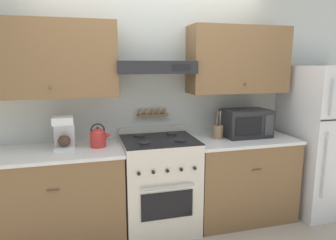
# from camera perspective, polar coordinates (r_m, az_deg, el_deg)

# --- Properties ---
(wall_back) EXTENTS (5.20, 0.46, 2.55)m
(wall_back) POSITION_cam_1_polar(r_m,az_deg,el_deg) (3.22, -3.46, 5.88)
(wall_back) COLOR silver
(wall_back) RESTS_ON ground_plane
(counter_left) EXTENTS (1.24, 0.67, 0.91)m
(counter_left) POSITION_cam_1_polar(r_m,az_deg,el_deg) (3.13, -20.20, -13.53)
(counter_left) COLOR brown
(counter_left) RESTS_ON ground_plane
(counter_right) EXTENTS (1.13, 0.67, 0.91)m
(counter_right) POSITION_cam_1_polar(r_m,az_deg,el_deg) (3.51, 13.55, -10.55)
(counter_right) COLOR brown
(counter_right) RESTS_ON ground_plane
(stove_range) EXTENTS (0.73, 0.68, 1.03)m
(stove_range) POSITION_cam_1_polar(r_m,az_deg,el_deg) (3.17, -1.70, -12.03)
(stove_range) COLOR beige
(stove_range) RESTS_ON ground_plane
(refrigerator) EXTENTS (0.73, 0.76, 1.69)m
(refrigerator) POSITION_cam_1_polar(r_m,az_deg,el_deg) (3.91, 27.07, -3.29)
(refrigerator) COLOR white
(refrigerator) RESTS_ON ground_plane
(tea_kettle) EXTENTS (0.20, 0.16, 0.23)m
(tea_kettle) POSITION_cam_1_polar(r_m,az_deg,el_deg) (2.98, -13.17, -3.18)
(tea_kettle) COLOR red
(tea_kettle) RESTS_ON counter_left
(coffee_maker) EXTENTS (0.19, 0.22, 0.31)m
(coffee_maker) POSITION_cam_1_polar(r_m,az_deg,el_deg) (3.00, -19.19, -2.23)
(coffee_maker) COLOR white
(coffee_maker) RESTS_ON counter_left
(microwave) EXTENTS (0.50, 0.35, 0.30)m
(microwave) POSITION_cam_1_polar(r_m,az_deg,el_deg) (3.42, 14.58, -0.55)
(microwave) COLOR #232326
(microwave) RESTS_ON counter_right
(utensil_crock) EXTENTS (0.11, 0.11, 0.30)m
(utensil_crock) POSITION_cam_1_polar(r_m,az_deg,el_deg) (3.27, 9.53, -2.12)
(utensil_crock) COLOR #8E7051
(utensil_crock) RESTS_ON counter_right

